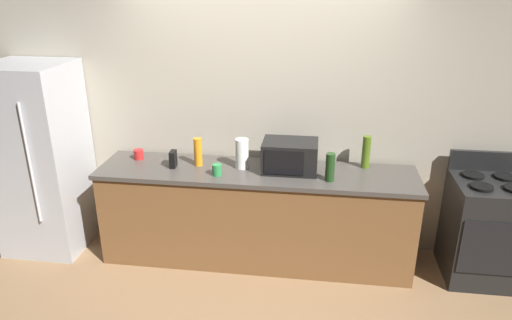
{
  "coord_description": "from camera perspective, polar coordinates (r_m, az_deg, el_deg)",
  "views": [
    {
      "loc": [
        0.52,
        -3.39,
        2.52
      ],
      "look_at": [
        0.0,
        0.4,
        1.0
      ],
      "focal_mm": 32.88,
      "sensor_mm": 36.0,
      "label": 1
    }
  ],
  "objects": [
    {
      "name": "cordless_phone",
      "position": [
        4.27,
        -10.04,
        0.11
      ],
      "size": [
        0.06,
        0.11,
        0.15
      ],
      "primitive_type": "cube",
      "rotation": [
        0.0,
        0.0,
        0.06
      ],
      "color": "black",
      "rests_on": "counter_run"
    },
    {
      "name": "bottle_olive_oil",
      "position": [
        4.28,
        13.24,
        0.95
      ],
      "size": [
        0.07,
        0.07,
        0.3
      ],
      "primitive_type": "cylinder",
      "color": "#4C6B19",
      "rests_on": "counter_run"
    },
    {
      "name": "ground_plane",
      "position": [
        4.26,
        -0.76,
        -14.63
      ],
      "size": [
        8.0,
        8.0,
        0.0
      ],
      "primitive_type": "plane",
      "color": "#93704C"
    },
    {
      "name": "microwave",
      "position": [
        4.12,
        4.15,
        0.49
      ],
      "size": [
        0.48,
        0.35,
        0.27
      ],
      "color": "black",
      "rests_on": "counter_run"
    },
    {
      "name": "counter_run",
      "position": [
        4.35,
        0.0,
        -6.73
      ],
      "size": [
        2.84,
        0.64,
        0.9
      ],
      "color": "brown",
      "rests_on": "ground_plane"
    },
    {
      "name": "stove_range",
      "position": [
        4.56,
        25.99,
        -7.57
      ],
      "size": [
        0.6,
        0.61,
        1.08
      ],
      "color": "black",
      "rests_on": "ground_plane"
    },
    {
      "name": "bottle_wine",
      "position": [
        3.96,
        9.01,
        -0.88
      ],
      "size": [
        0.08,
        0.08,
        0.24
      ],
      "primitive_type": "cylinder",
      "color": "#1E3F19",
      "rests_on": "counter_run"
    },
    {
      "name": "refrigerator",
      "position": [
        4.86,
        -24.7,
        0.12
      ],
      "size": [
        0.72,
        0.73,
        1.8
      ],
      "color": "#B7BABF",
      "rests_on": "ground_plane"
    },
    {
      "name": "bottle_dish_soap",
      "position": [
        4.26,
        -7.07,
        0.98
      ],
      "size": [
        0.07,
        0.07,
        0.26
      ],
      "primitive_type": "cylinder",
      "color": "orange",
      "rests_on": "counter_run"
    },
    {
      "name": "mug_green",
      "position": [
        4.06,
        -4.78,
        -1.2
      ],
      "size": [
        0.08,
        0.08,
        0.1
      ],
      "primitive_type": "cylinder",
      "color": "#2D8C47",
      "rests_on": "counter_run"
    },
    {
      "name": "paper_towel_roll",
      "position": [
        4.17,
        -1.71,
        0.79
      ],
      "size": [
        0.12,
        0.12,
        0.27
      ],
      "primitive_type": "cylinder",
      "color": "white",
      "rests_on": "counter_run"
    },
    {
      "name": "mug_red",
      "position": [
        4.54,
        -14.09,
        0.68
      ],
      "size": [
        0.09,
        0.09,
        0.09
      ],
      "primitive_type": "cylinder",
      "color": "red",
      "rests_on": "counter_run"
    },
    {
      "name": "back_wall",
      "position": [
        4.39,
        0.73,
        6.21
      ],
      "size": [
        6.4,
        0.1,
        2.7
      ],
      "primitive_type": "cube",
      "color": "#B2A893",
      "rests_on": "ground_plane"
    }
  ]
}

